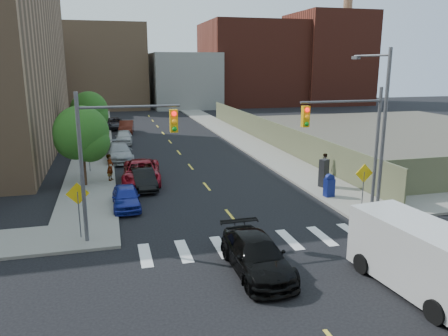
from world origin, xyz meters
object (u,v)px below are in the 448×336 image
parked_car_white (124,137)px  cargo_van (417,254)px  parked_car_black (143,179)px  payphone (324,173)px  pedestrian_west (110,167)px  parked_car_red (141,172)px  parked_car_maroon (127,127)px  pedestrian_east (324,164)px  parked_car_silver (119,152)px  black_sedan (257,255)px  parked_car_grey (115,123)px  parked_car_blue (126,197)px  mailbox (329,186)px

parked_car_white → cargo_van: cargo_van is taller
parked_car_black → payphone: payphone is taller
cargo_van → payphone: cargo_van is taller
parked_car_black → pedestrian_west: pedestrian_west is taller
parked_car_red → parked_car_maroon: parked_car_red is taller
parked_car_white → cargo_van: bearing=-71.0°
parked_car_white → pedestrian_east: pedestrian_east is taller
cargo_van → payphone: size_ratio=3.16×
parked_car_silver → parked_car_white: 8.26m
parked_car_silver → black_sedan: bearing=-80.6°
black_sedan → cargo_van: bearing=-28.0°
black_sedan → pedestrian_east: pedestrian_east is taller
cargo_van → parked_car_maroon: bearing=96.3°
parked_car_red → black_sedan: 15.21m
parked_car_grey → black_sedan: bearing=-89.1°
pedestrian_west → pedestrian_east: (15.25, -2.48, -0.13)m
parked_car_white → parked_car_blue: bearing=-88.5°
cargo_van → parked_car_red: bearing=110.5°
black_sedan → parked_car_red: bearing=102.1°
parked_car_maroon → payphone: size_ratio=2.45×
parked_car_white → cargo_van: 34.62m
parked_car_maroon → pedestrian_east: 27.98m
parked_car_silver → cargo_van: (9.98, -25.12, 0.59)m
parked_car_grey → payphone: payphone is taller
parked_car_black → parked_car_red: bearing=86.6°
parked_car_black → payphone: size_ratio=2.18×
parked_car_black → black_sedan: (3.40, -13.29, 0.06)m
payphone → pedestrian_east: (1.51, 2.82, -0.12)m
payphone → pedestrian_east: 3.21m
parked_car_blue → cargo_van: (9.98, -12.19, 0.70)m
parked_car_blue → pedestrian_east: 14.89m
parked_car_red → pedestrian_west: 2.24m
parked_car_blue → parked_car_silver: size_ratio=0.73×
parked_car_blue → payphone: size_ratio=2.08×
parked_car_white → mailbox: size_ratio=2.98×
parked_car_black → mailbox: (10.92, -5.18, 0.18)m
parked_car_blue → parked_car_black: (1.30, 3.81, 0.01)m
black_sedan → parked_car_white: bearing=96.6°
parked_car_maroon → mailbox: bearing=-63.8°
parked_car_silver → cargo_van: 27.04m
parked_car_grey → parked_car_silver: bearing=-95.6°
parked_car_black → payphone: 12.03m
parked_car_silver → parked_car_white: size_ratio=1.24×
parked_car_grey → cargo_van: 45.69m
parked_car_grey → black_sedan: black_sedan is taller
parked_car_silver → pedestrian_east: size_ratio=3.28×
mailbox → black_sedan: bearing=-139.9°
black_sedan → pedestrian_west: (-5.50, 15.54, 0.36)m
pedestrian_west → payphone: bearing=-90.5°
parked_car_black → parked_car_maroon: parked_car_maroon is taller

